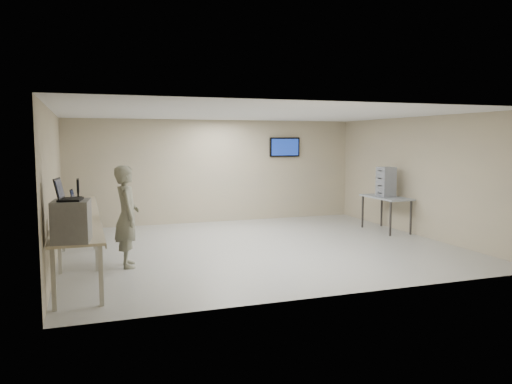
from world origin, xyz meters
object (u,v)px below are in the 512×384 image
object	(u,v)px
workbench	(78,217)
side_table	(386,200)
soldier	(127,216)
equipment_box	(72,221)

from	to	relation	value
workbench	side_table	xyz separation A→B (m)	(7.19, 0.72, -0.04)
workbench	side_table	distance (m)	7.22
soldier	equipment_box	bearing A→B (deg)	155.68
equipment_box	side_table	distance (m)	8.05
equipment_box	soldier	distance (m)	2.18
equipment_box	side_table	world-z (taller)	equipment_box
equipment_box	soldier	world-z (taller)	soldier
soldier	side_table	distance (m)	6.54
workbench	side_table	size ratio (longest dim) A/B	4.19
equipment_box	soldier	bearing A→B (deg)	72.76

